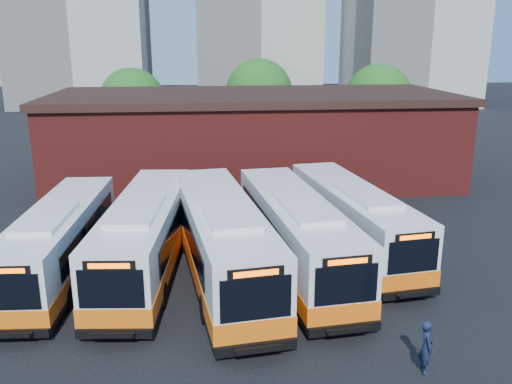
{
  "coord_description": "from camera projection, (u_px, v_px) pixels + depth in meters",
  "views": [
    {
      "loc": [
        -3.87,
        -19.21,
        10.03
      ],
      "look_at": [
        -1.24,
        5.99,
        2.91
      ],
      "focal_mm": 38.0,
      "sensor_mm": 36.0,
      "label": 1
    }
  ],
  "objects": [
    {
      "name": "tree_mid",
      "position": [
        259.0,
        93.0,
        52.88
      ],
      "size": [
        6.56,
        6.56,
        8.36
      ],
      "color": "#382314",
      "rests_on": "ground"
    },
    {
      "name": "bus_farwest",
      "position": [
        60.0,
        244.0,
        23.59
      ],
      "size": [
        3.05,
        11.99,
        3.24
      ],
      "rotation": [
        0.0,
        0.0,
        -0.05
      ],
      "color": "white",
      "rests_on": "ground"
    },
    {
      "name": "depot_building",
      "position": [
        253.0,
        136.0,
        39.77
      ],
      "size": [
        28.6,
        12.6,
        6.4
      ],
      "color": "maroon",
      "rests_on": "ground"
    },
    {
      "name": "transit_worker",
      "position": [
        426.0,
        347.0,
        16.77
      ],
      "size": [
        0.49,
        0.68,
        1.74
      ],
      "primitive_type": "imported",
      "rotation": [
        0.0,
        0.0,
        1.45
      ],
      "color": "#131A36",
      "rests_on": "ground"
    },
    {
      "name": "bus_east",
      "position": [
        352.0,
        221.0,
        26.46
      ],
      "size": [
        4.05,
        12.38,
        3.32
      ],
      "rotation": [
        0.0,
        0.0,
        0.13
      ],
      "color": "white",
      "rests_on": "ground"
    },
    {
      "name": "bus_midwest",
      "position": [
        222.0,
        243.0,
        23.16
      ],
      "size": [
        4.37,
        13.56,
        3.64
      ],
      "rotation": [
        0.0,
        0.0,
        0.13
      ],
      "color": "white",
      "rests_on": "ground"
    },
    {
      "name": "bus_west",
      "position": [
        146.0,
        239.0,
        23.93
      ],
      "size": [
        3.76,
        12.9,
        3.47
      ],
      "rotation": [
        0.0,
        0.0,
        -0.09
      ],
      "color": "white",
      "rests_on": "ground"
    },
    {
      "name": "ground",
      "position": [
        303.0,
        302.0,
        21.5
      ],
      "size": [
        220.0,
        220.0,
        0.0
      ],
      "primitive_type": "plane",
      "color": "black"
    },
    {
      "name": "tree_east",
      "position": [
        378.0,
        97.0,
        51.17
      ],
      "size": [
        6.24,
        6.24,
        7.96
      ],
      "color": "#382314",
      "rests_on": "ground"
    },
    {
      "name": "bus_mideast",
      "position": [
        295.0,
        236.0,
        24.14
      ],
      "size": [
        3.96,
        13.04,
        3.51
      ],
      "rotation": [
        0.0,
        0.0,
        0.11
      ],
      "color": "white",
      "rests_on": "ground"
    },
    {
      "name": "tree_west",
      "position": [
        132.0,
        101.0,
        49.88
      ],
      "size": [
        6.0,
        6.0,
        7.65
      ],
      "color": "#382314",
      "rests_on": "ground"
    }
  ]
}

